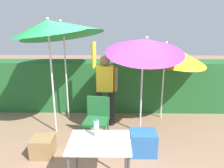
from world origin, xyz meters
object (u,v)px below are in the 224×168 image
Objects in this scene: folding_table at (100,148)px; umbrella_rainbow at (48,27)px; person_vendor at (105,86)px; cooler_box at (143,143)px; crate_cardboard at (43,146)px; umbrella_orange at (166,51)px; chair_plastic at (97,117)px; umbrella_navy at (62,29)px; umbrella_yellow at (145,46)px; bottle_water at (96,128)px.

umbrella_rainbow is at bearing 122.77° from folding_table.
cooler_box is (0.72, -1.11, -0.72)m from person_vendor.
cooler_box is 1.23× the size of crate_cardboard.
umbrella_rainbow is 2.47m from folding_table.
cooler_box is 1.76m from crate_cardboard.
umbrella_orange is at bearing 18.15° from umbrella_rainbow.
umbrella_orange reaches higher than chair_plastic.
person_vendor is at bearing -19.66° from umbrella_navy.
umbrella_orange is 2.38m from umbrella_navy.
umbrella_navy is (-1.74, 0.68, 0.29)m from umbrella_yellow.
crate_cardboard is (0.01, -0.84, -2.00)m from umbrella_rainbow.
umbrella_navy is 5.48× the size of cooler_box.
umbrella_orange is at bearing 53.01° from umbrella_yellow.
person_vendor is 1.87m from bottle_water.
person_vendor is 1.50m from cooler_box.
folding_table is 0.26m from bottle_water.
crate_cardboard is at bearing -93.19° from umbrella_navy.
folding_table is at bearing -69.97° from bottle_water.
umbrella_orange reaches higher than crate_cardboard.
umbrella_yellow is 2.61m from crate_cardboard.
umbrella_rainbow is 5.23× the size of cooler_box.
umbrella_rainbow reaches higher than umbrella_orange.
crate_cardboard is (-2.41, -1.64, -1.47)m from umbrella_orange.
bottle_water is at bearing -117.96° from umbrella_yellow.
cooler_box is at bearing 45.64° from bottle_water.
folding_table is at bearing -127.65° from cooler_box.
umbrella_navy is at bearing 128.19° from chair_plastic.
cooler_box is at bearing -95.07° from umbrella_yellow.
person_vendor is at bearing 80.17° from chair_plastic.
umbrella_rainbow is 1.66m from person_vendor.
umbrella_rainbow reaches higher than umbrella_yellow.
umbrella_navy is 2.85× the size of chair_plastic.
umbrella_yellow is 2.68× the size of folding_table.
umbrella_orange is at bearing 61.13° from folding_table.
umbrella_rainbow reaches higher than bottle_water.
folding_table is (1.07, -1.66, -1.50)m from umbrella_rainbow.
umbrella_orange is 4.44× the size of cooler_box.
person_vendor is at bearing 156.85° from umbrella_yellow.
umbrella_navy is 10.55× the size of bottle_water.
umbrella_orange is 2.96m from folding_table.
umbrella_yellow reaches higher than umbrella_orange.
umbrella_navy is 2.69m from bottle_water.
person_vendor is (-0.79, 0.34, -0.90)m from umbrella_yellow.
umbrella_rainbow is at bearing -179.66° from umbrella_yellow.
chair_plastic is 2.37× the size of crate_cardboard.
person_vendor reaches higher than cooler_box.
person_vendor is 4.07× the size of cooler_box.
bottle_water is (0.92, -2.21, -1.23)m from umbrella_navy.
umbrella_navy is at bearing 112.73° from bottle_water.
umbrella_yellow is 4.65× the size of cooler_box.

